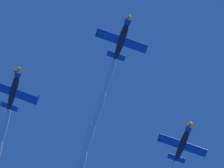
% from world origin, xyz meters
% --- Properties ---
extents(airplane_lead, '(7.89, 8.76, 2.72)m').
position_xyz_m(airplane_lead, '(-3.10, -1.04, 83.84)').
color(airplane_lead, '#232328').
extents(airplane_left_wingman, '(7.88, 8.77, 2.66)m').
position_xyz_m(airplane_left_wingman, '(-13.33, 17.19, 82.30)').
color(airplane_left_wingman, '#232328').
extents(airplane_right_wingman, '(7.89, 8.70, 2.78)m').
position_xyz_m(airplane_right_wingman, '(-19.44, -12.21, 82.52)').
color(airplane_right_wingman, '#232328').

